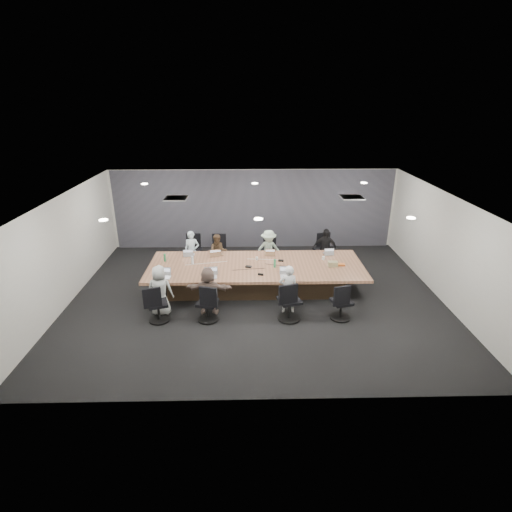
{
  "coord_description": "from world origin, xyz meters",
  "views": [
    {
      "loc": [
        -0.24,
        -9.76,
        5.16
      ],
      "look_at": [
        0.0,
        0.4,
        1.05
      ],
      "focal_mm": 28.0,
      "sensor_mm": 36.0,
      "label": 1
    }
  ],
  "objects_px": {
    "person_6": "(288,289)",
    "laptop_0": "(189,255)",
    "chair_0": "(194,253)",
    "chair_5": "(208,306)",
    "laptop_4": "(164,278)",
    "person_4": "(160,290)",
    "laptop_5": "(210,277)",
    "chair_1": "(219,254)",
    "bottle_green_right": "(275,263)",
    "chair_2": "(268,254)",
    "chair_3": "(322,253)",
    "mug_brown": "(158,270)",
    "canvas_bag": "(333,264)",
    "laptop_3": "(328,253)",
    "laptop_6": "(286,276)",
    "conference_table": "(256,276)",
    "snack_packet": "(341,265)",
    "chair_6": "(289,303)",
    "person_2": "(268,250)",
    "person_0": "(192,251)",
    "person_1": "(218,253)",
    "chair_4": "(158,306)",
    "bottle_green_left": "(165,258)",
    "person_3": "(325,249)",
    "person_5": "(208,291)",
    "laptop_1": "(217,254)",
    "stapler": "(261,274)",
    "chair_7": "(341,305)",
    "bottle_clear": "(192,260)",
    "laptop_2": "(269,254)"
  },
  "relations": [
    {
      "from": "chair_2",
      "to": "chair_3",
      "type": "height_order",
      "value": "chair_3"
    },
    {
      "from": "chair_5",
      "to": "person_4",
      "type": "relative_size",
      "value": 0.62
    },
    {
      "from": "bottle_green_right",
      "to": "stapler",
      "type": "distance_m",
      "value": 0.67
    },
    {
      "from": "chair_1",
      "to": "laptop_6",
      "type": "bearing_deg",
      "value": 128.55
    },
    {
      "from": "chair_5",
      "to": "chair_7",
      "type": "bearing_deg",
      "value": 14.93
    },
    {
      "from": "bottle_green_left",
      "to": "person_3",
      "type": "bearing_deg",
      "value": 12.02
    },
    {
      "from": "chair_6",
      "to": "person_2",
      "type": "distance_m",
      "value": 3.08
    },
    {
      "from": "person_5",
      "to": "conference_table",
      "type": "bearing_deg",
      "value": -127.88
    },
    {
      "from": "chair_5",
      "to": "bottle_clear",
      "type": "height_order",
      "value": "bottle_clear"
    },
    {
      "from": "chair_7",
      "to": "bottle_clear",
      "type": "height_order",
      "value": "bottle_clear"
    },
    {
      "from": "chair_6",
      "to": "person_2",
      "type": "xyz_separation_m",
      "value": [
        -0.35,
        3.05,
        0.22
      ]
    },
    {
      "from": "chair_5",
      "to": "laptop_5",
      "type": "height_order",
      "value": "chair_5"
    },
    {
      "from": "conference_table",
      "to": "person_0",
      "type": "xyz_separation_m",
      "value": [
        -1.96,
        1.35,
        0.24
      ]
    },
    {
      "from": "laptop_4",
      "to": "laptop_5",
      "type": "bearing_deg",
      "value": 3.0
    },
    {
      "from": "chair_5",
      "to": "person_4",
      "type": "bearing_deg",
      "value": 178.63
    },
    {
      "from": "chair_0",
      "to": "laptop_6",
      "type": "distance_m",
      "value": 3.72
    },
    {
      "from": "person_0",
      "to": "laptop_3",
      "type": "relative_size",
      "value": 4.47
    },
    {
      "from": "person_3",
      "to": "laptop_3",
      "type": "bearing_deg",
      "value": -79.22
    },
    {
      "from": "conference_table",
      "to": "laptop_4",
      "type": "relative_size",
      "value": 18.16
    },
    {
      "from": "laptop_0",
      "to": "chair_4",
      "type": "bearing_deg",
      "value": 75.56
    },
    {
      "from": "chair_7",
      "to": "laptop_4",
      "type": "bearing_deg",
      "value": 153.12
    },
    {
      "from": "person_1",
      "to": "chair_7",
      "type": "bearing_deg",
      "value": -48.46
    },
    {
      "from": "chair_5",
      "to": "laptop_1",
      "type": "xyz_separation_m",
      "value": [
        0.07,
        2.5,
        0.35
      ]
    },
    {
      "from": "person_1",
      "to": "laptop_5",
      "type": "relative_size",
      "value": 3.35
    },
    {
      "from": "chair_5",
      "to": "laptop_5",
      "type": "bearing_deg",
      "value": 104.93
    },
    {
      "from": "chair_6",
      "to": "person_0",
      "type": "bearing_deg",
      "value": 115.19
    },
    {
      "from": "conference_table",
      "to": "laptop_4",
      "type": "distance_m",
      "value": 2.57
    },
    {
      "from": "laptop_3",
      "to": "laptop_6",
      "type": "height_order",
      "value": "same"
    },
    {
      "from": "bottle_clear",
      "to": "canvas_bag",
      "type": "xyz_separation_m",
      "value": [
        3.92,
        -0.28,
        -0.04
      ]
    },
    {
      "from": "mug_brown",
      "to": "canvas_bag",
      "type": "relative_size",
      "value": 0.4
    },
    {
      "from": "chair_5",
      "to": "laptop_4",
      "type": "height_order",
      "value": "chair_5"
    },
    {
      "from": "chair_0",
      "to": "chair_7",
      "type": "bearing_deg",
      "value": 142.89
    },
    {
      "from": "conference_table",
      "to": "snack_packet",
      "type": "height_order",
      "value": "snack_packet"
    },
    {
      "from": "laptop_6",
      "to": "chair_0",
      "type": "bearing_deg",
      "value": 140.14
    },
    {
      "from": "canvas_bag",
      "to": "chair_4",
      "type": "bearing_deg",
      "value": -161.14
    },
    {
      "from": "conference_table",
      "to": "bottle_clear",
      "type": "relative_size",
      "value": 27.06
    },
    {
      "from": "chair_0",
      "to": "bottle_clear",
      "type": "height_order",
      "value": "bottle_clear"
    },
    {
      "from": "chair_4",
      "to": "person_6",
      "type": "bearing_deg",
      "value": -11.48
    },
    {
      "from": "person_1",
      "to": "laptop_4",
      "type": "bearing_deg",
      "value": -125.42
    },
    {
      "from": "person_1",
      "to": "stapler",
      "type": "height_order",
      "value": "person_1"
    },
    {
      "from": "laptop_2",
      "to": "person_6",
      "type": "xyz_separation_m",
      "value": [
        0.35,
        -2.15,
        -0.1
      ]
    },
    {
      "from": "laptop_4",
      "to": "bottle_green_right",
      "type": "xyz_separation_m",
      "value": [
        2.93,
        0.63,
        0.11
      ]
    },
    {
      "from": "person_1",
      "to": "snack_packet",
      "type": "height_order",
      "value": "person_1"
    },
    {
      "from": "chair_6",
      "to": "laptop_3",
      "type": "distance_m",
      "value": 2.89
    },
    {
      "from": "chair_0",
      "to": "person_6",
      "type": "bearing_deg",
      "value": 135.07
    },
    {
      "from": "person_5",
      "to": "person_3",
      "type": "bearing_deg",
      "value": -137.44
    },
    {
      "from": "chair_5",
      "to": "laptop_5",
      "type": "distance_m",
      "value": 0.96
    },
    {
      "from": "mug_brown",
      "to": "snack_packet",
      "type": "bearing_deg",
      "value": 3.5
    },
    {
      "from": "person_6",
      "to": "laptop_0",
      "type": "bearing_deg",
      "value": -35.24
    },
    {
      "from": "chair_0",
      "to": "chair_1",
      "type": "xyz_separation_m",
      "value": [
        0.82,
        0.0,
        -0.02
      ]
    }
  ]
}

